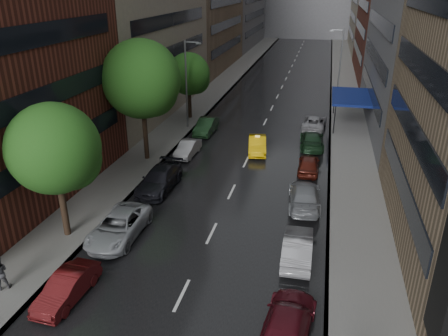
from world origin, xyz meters
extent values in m
cube|color=black|center=(0.00, 50.00, 0.01)|extent=(14.00, 140.00, 0.01)
cube|color=gray|center=(-9.00, 50.00, 0.07)|extent=(4.00, 140.00, 0.15)
cube|color=gray|center=(9.00, 50.00, 0.07)|extent=(4.00, 140.00, 0.15)
cube|color=#937A5B|center=(-15.00, 64.00, 11.00)|extent=(8.00, 28.00, 22.00)
cube|color=slate|center=(15.00, 36.00, 12.00)|extent=(8.00, 28.00, 24.00)
cylinder|color=#382619|center=(-8.60, 7.73, 2.31)|extent=(0.40, 0.40, 4.63)
sphere|color=#1E5116|center=(-8.60, 7.73, 5.78)|extent=(5.29, 5.29, 5.29)
cylinder|color=#382619|center=(-8.60, 20.59, 2.85)|extent=(0.40, 0.40, 5.70)
sphere|color=#1E5116|center=(-8.60, 20.59, 7.13)|extent=(6.52, 6.52, 6.52)
cylinder|color=#382619|center=(-8.60, 33.48, 2.04)|extent=(0.40, 0.40, 4.08)
sphere|color=#1E5116|center=(-8.60, 33.48, 5.10)|extent=(4.67, 4.67, 4.67)
imported|color=yellow|center=(0.58, 24.53, 0.74)|extent=(2.25, 4.66, 1.47)
imported|color=#511011|center=(-5.40, 2.51, 0.68)|extent=(1.67, 4.22, 1.37)
imported|color=#9EA1A7|center=(-5.40, 8.32, 0.77)|extent=(2.57, 5.52, 1.53)
imported|color=black|center=(-5.40, 15.27, 0.80)|extent=(2.39, 5.58, 1.60)
imported|color=#A9A9AE|center=(-5.40, 22.36, 0.66)|extent=(1.57, 4.07, 1.32)
imported|color=#1B3D1F|center=(-5.40, 28.74, 0.77)|extent=(1.68, 4.69, 1.54)
imported|color=#4D0F18|center=(5.40, 2.42, 0.75)|extent=(2.60, 5.35, 1.50)
imported|color=#9E9EA3|center=(5.40, 8.49, 0.76)|extent=(1.69, 4.65, 1.52)
imported|color=gray|center=(5.40, 15.00, 0.77)|extent=(2.54, 5.44, 1.54)
imported|color=#501810|center=(5.40, 20.97, 0.71)|extent=(1.71, 4.20, 1.43)
imported|color=#16321C|center=(5.40, 26.87, 0.77)|extent=(2.51, 5.43, 1.54)
imported|color=gray|center=(5.40, 32.85, 0.69)|extent=(2.59, 5.09, 1.38)
cylinder|color=gray|center=(-7.80, 30.00, 4.65)|extent=(0.18, 0.18, 9.00)
cube|color=gray|center=(-6.40, 30.00, 8.85)|extent=(0.50, 0.22, 0.16)
cylinder|color=gray|center=(7.80, 45.00, 4.65)|extent=(0.18, 0.18, 9.00)
cube|color=gray|center=(6.40, 45.00, 8.85)|extent=(0.50, 0.22, 0.16)
cube|color=navy|center=(9.00, 35.00, 3.15)|extent=(4.00, 8.00, 0.25)
cylinder|color=black|center=(7.40, 31.20, 1.65)|extent=(0.12, 0.12, 3.00)
cylinder|color=black|center=(7.40, 38.80, 1.65)|extent=(0.12, 0.12, 3.00)
camera|label=1|loc=(6.02, -12.68, 14.54)|focal=35.00mm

